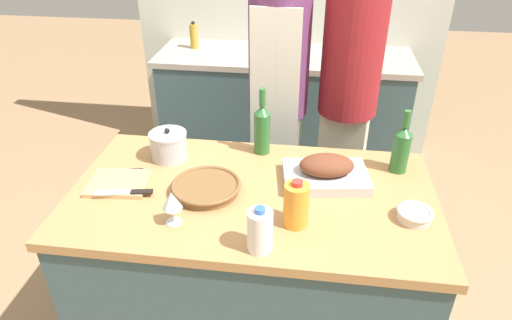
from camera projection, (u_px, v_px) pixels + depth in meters
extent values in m
cube|color=#3D565B|center=(252.00, 275.00, 2.09)|extent=(1.44, 0.80, 0.85)
cube|color=#B27F4C|center=(252.00, 196.00, 1.86)|extent=(1.49, 0.82, 0.04)
cube|color=#3D565B|center=(283.00, 116.00, 3.49)|extent=(1.77, 0.58, 0.88)
cube|color=#ADA393|center=(285.00, 57.00, 3.25)|extent=(1.82, 0.60, 0.04)
cube|color=#BCBCC1|center=(326.00, 177.00, 1.91)|extent=(0.38, 0.29, 0.04)
ellipsoid|color=brown|center=(327.00, 165.00, 1.88)|extent=(0.25, 0.17, 0.09)
cylinder|color=brown|center=(206.00, 188.00, 1.85)|extent=(0.26, 0.26, 0.03)
torus|color=brown|center=(206.00, 185.00, 1.84)|extent=(0.28, 0.28, 0.02)
cube|color=tan|center=(119.00, 183.00, 1.89)|extent=(0.26, 0.22, 0.02)
cylinder|color=#B7B7BC|center=(169.00, 147.00, 2.06)|extent=(0.16, 0.16, 0.11)
cylinder|color=#B7B7BC|center=(168.00, 134.00, 2.03)|extent=(0.17, 0.17, 0.01)
sphere|color=black|center=(167.00, 131.00, 2.02)|extent=(0.02, 0.02, 0.02)
cylinder|color=beige|center=(414.00, 216.00, 1.69)|extent=(0.12, 0.12, 0.04)
torus|color=beige|center=(415.00, 212.00, 1.68)|extent=(0.13, 0.13, 0.02)
cylinder|color=orange|center=(296.00, 205.00, 1.64)|extent=(0.09, 0.09, 0.17)
cylinder|color=red|center=(297.00, 183.00, 1.59)|extent=(0.04, 0.04, 0.02)
cylinder|color=white|center=(260.00, 231.00, 1.53)|extent=(0.09, 0.09, 0.16)
cylinder|color=#3360B2|center=(260.00, 210.00, 1.48)|extent=(0.04, 0.04, 0.02)
cylinder|color=#28662D|center=(262.00, 133.00, 2.09)|extent=(0.07, 0.07, 0.20)
cone|color=#28662D|center=(262.00, 110.00, 2.03)|extent=(0.07, 0.07, 0.04)
cylinder|color=#28662D|center=(262.00, 97.00, 1.99)|extent=(0.03, 0.03, 0.08)
cylinder|color=#28662D|center=(400.00, 153.00, 1.95)|extent=(0.07, 0.07, 0.18)
cone|color=#28662D|center=(405.00, 131.00, 1.90)|extent=(0.07, 0.07, 0.03)
cylinder|color=#28662D|center=(407.00, 119.00, 1.87)|extent=(0.03, 0.03, 0.07)
cylinder|color=silver|center=(174.00, 222.00, 1.69)|extent=(0.06, 0.06, 0.00)
cylinder|color=silver|center=(173.00, 215.00, 1.67)|extent=(0.01, 0.01, 0.06)
cone|color=silver|center=(172.00, 200.00, 1.64)|extent=(0.07, 0.07, 0.07)
cube|color=#B7B7BC|center=(113.00, 193.00, 1.81)|extent=(0.15, 0.06, 0.01)
cube|color=black|center=(142.00, 192.00, 1.82)|extent=(0.09, 0.04, 0.01)
cube|color=#B7B7BC|center=(118.00, 171.00, 1.99)|extent=(0.10, 0.05, 0.01)
cube|color=black|center=(136.00, 171.00, 1.99)|extent=(0.06, 0.04, 0.01)
cylinder|color=#332D28|center=(365.00, 42.00, 3.28)|extent=(0.07, 0.07, 0.13)
cylinder|color=black|center=(367.00, 32.00, 3.24)|extent=(0.03, 0.03, 0.02)
cylinder|color=#234C28|center=(269.00, 50.00, 3.13)|extent=(0.05, 0.05, 0.12)
cylinder|color=black|center=(269.00, 40.00, 3.09)|extent=(0.02, 0.02, 0.02)
cylinder|color=#B28E2D|center=(194.00, 36.00, 3.33)|extent=(0.06, 0.06, 0.17)
cylinder|color=black|center=(193.00, 23.00, 3.28)|extent=(0.02, 0.02, 0.02)
cube|color=beige|center=(276.00, 174.00, 2.81)|extent=(0.27, 0.19, 0.86)
cylinder|color=#663360|center=(279.00, 49.00, 2.40)|extent=(0.33, 0.33, 0.72)
cube|color=silver|center=(274.00, 96.00, 2.38)|extent=(0.26, 0.03, 0.91)
cube|color=beige|center=(339.00, 176.00, 2.79)|extent=(0.29, 0.23, 0.87)
cylinder|color=maroon|center=(354.00, 47.00, 2.37)|extent=(0.32, 0.32, 0.73)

